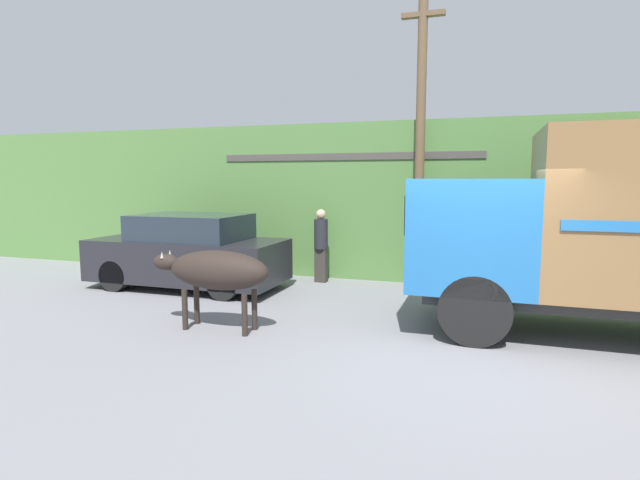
% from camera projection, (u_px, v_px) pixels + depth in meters
% --- Properties ---
extents(ground_plane, '(60.00, 60.00, 0.00)m').
position_uv_depth(ground_plane, '(474.00, 348.00, 7.02)').
color(ground_plane, gray).
extents(hillside_embankment, '(32.00, 6.96, 3.68)m').
position_uv_depth(hillside_embankment, '(483.00, 198.00, 14.03)').
color(hillside_embankment, '#568442').
rests_on(hillside_embankment, ground_plane).
extents(building_backdrop, '(6.21, 2.70, 2.97)m').
position_uv_depth(building_backdrop, '(359.00, 213.00, 12.99)').
color(building_backdrop, '#99ADB7').
rests_on(building_backdrop, ground_plane).
extents(cargo_truck, '(6.08, 2.38, 3.09)m').
position_uv_depth(cargo_truck, '(639.00, 225.00, 7.20)').
color(cargo_truck, '#2D2D2D').
rests_on(cargo_truck, ground_plane).
extents(brown_cow, '(2.03, 0.62, 1.26)m').
position_uv_depth(brown_cow, '(216.00, 271.00, 7.80)').
color(brown_cow, '#2D231E').
rests_on(brown_cow, ground_plane).
extents(parked_suv, '(4.20, 1.78, 1.61)m').
position_uv_depth(parked_suv, '(188.00, 253.00, 10.84)').
color(parked_suv, '#232328').
rests_on(parked_suv, ground_plane).
extents(pedestrian_on_hill, '(0.33, 0.33, 1.69)m').
position_uv_depth(pedestrian_on_hill, '(321.00, 242.00, 11.45)').
color(pedestrian_on_hill, '#38332D').
rests_on(pedestrian_on_hill, ground_plane).
extents(utility_pole, '(0.90, 0.20, 6.55)m').
position_uv_depth(utility_pole, '(420.00, 130.00, 10.63)').
color(utility_pole, brown).
rests_on(utility_pole, ground_plane).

